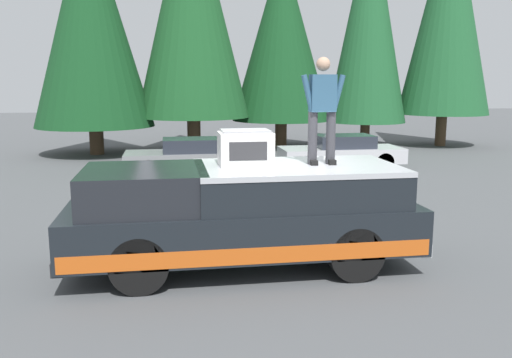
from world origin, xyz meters
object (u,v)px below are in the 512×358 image
pickup_truck (243,214)px  parked_car_grey (191,157)px  compressor_unit (245,148)px  parked_car_silver (341,152)px  person_on_truck_bed (322,108)px

pickup_truck → parked_car_grey: bearing=2.8°
parked_car_grey → compressor_unit: bearing=-176.7°
parked_car_silver → parked_car_grey: bearing=93.0°
person_on_truck_bed → parked_car_grey: (8.93, 1.73, -1.97)m
pickup_truck → parked_car_grey: (8.97, 0.44, -0.29)m
pickup_truck → parked_car_grey: size_ratio=1.35×
pickup_truck → parked_car_silver: (9.24, -4.66, -0.29)m
pickup_truck → person_on_truck_bed: person_on_truck_bed is taller
person_on_truck_bed → parked_car_silver: 10.00m
parked_car_silver → compressor_unit: bearing=153.2°
pickup_truck → parked_car_silver: size_ratio=1.35×
parked_car_silver → parked_car_grey: size_ratio=1.00×
pickup_truck → person_on_truck_bed: (0.04, -1.28, 1.68)m
compressor_unit → parked_car_silver: 10.27m
parked_car_grey → pickup_truck: bearing=-177.2°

